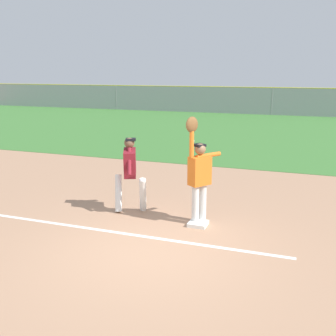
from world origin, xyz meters
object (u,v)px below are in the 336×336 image
(parked_car_green, at_px, (204,101))
(parked_car_blue, at_px, (267,102))
(baseball, at_px, (193,141))
(first_base, at_px, (198,224))
(fielder, at_px, (199,172))
(parked_car_red, at_px, (332,104))
(runner, at_px, (130,170))

(parked_car_green, xyz_separation_m, parked_car_blue, (5.19, 0.12, 0.00))
(baseball, relative_size, parked_car_green, 0.02)
(parked_car_blue, bearing_deg, baseball, -85.21)
(baseball, relative_size, parked_car_blue, 0.02)
(first_base, relative_size, fielder, 0.17)
(parked_car_blue, distance_m, parked_car_red, 4.80)
(runner, bearing_deg, first_base, -32.97)
(fielder, bearing_deg, runner, 29.93)
(runner, xyz_separation_m, parked_car_red, (5.35, 24.82, -0.32))
(parked_car_green, bearing_deg, fielder, -79.40)
(parked_car_red, bearing_deg, parked_car_green, 178.39)
(parked_car_green, height_order, parked_car_red, same)
(fielder, xyz_separation_m, parked_car_blue, (-1.10, 24.92, -0.45))
(runner, bearing_deg, parked_car_red, 55.29)
(parked_car_blue, bearing_deg, parked_car_green, -176.06)
(runner, xyz_separation_m, parked_car_green, (-4.64, 24.62, -0.32))
(first_base, relative_size, runner, 0.22)
(fielder, distance_m, parked_car_red, 25.28)
(runner, distance_m, parked_car_blue, 24.75)
(first_base, xyz_separation_m, fielder, (-0.04, 0.13, 1.08))
(fielder, distance_m, parked_car_green, 25.59)
(parked_car_blue, bearing_deg, fielder, -84.87)
(baseball, height_order, parked_car_red, baseball)
(runner, distance_m, parked_car_green, 25.06)
(baseball, bearing_deg, parked_car_green, 103.90)
(first_base, height_order, runner, runner)
(first_base, bearing_deg, parked_car_red, 81.70)
(baseball, xyz_separation_m, parked_car_red, (3.85, 24.99, -1.09))
(runner, height_order, parked_car_blue, runner)
(baseball, bearing_deg, first_base, -37.25)
(first_base, relative_size, parked_car_blue, 0.08)
(first_base, bearing_deg, baseball, 142.75)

